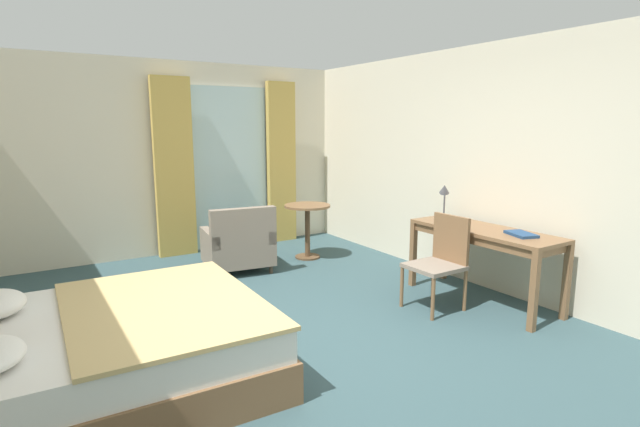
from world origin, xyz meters
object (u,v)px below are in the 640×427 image
Objects in this scene: closed_book at (521,234)px; writing_desk at (484,237)px; round_cafe_table at (307,219)px; bed at (107,348)px; desk_lamp at (444,196)px; desk_chair at (441,258)px; armchair_by_window at (239,246)px.

writing_desk is at bearing 112.61° from closed_book.
writing_desk is 2.13× the size of round_cafe_table.
bed is 2.83× the size of round_cafe_table.
closed_book is at bearing -88.30° from desk_lamp.
desk_lamp is (3.54, 0.34, 0.74)m from bed.
bed is 3.06m from desk_chair.
bed is at bearing -174.57° from desk_lamp.
closed_book is (0.03, -0.96, -0.25)m from desk_lamp.
desk_chair is at bearing 167.52° from writing_desk.
closed_book is at bearing -56.98° from armchair_by_window.
bed reaches higher than armchair_by_window.
bed is 3.63m from desk_lamp.
round_cafe_table is (-0.67, 1.82, -0.49)m from desk_lamp.
desk_chair is 2.28m from round_cafe_table.
closed_book is at bearing -85.41° from writing_desk.
desk_chair is at bearing -2.30° from bed.
armchair_by_window reaches higher than writing_desk.
armchair_by_window is at bearing 141.04° from closed_book.
desk_chair reaches higher than closed_book.
desk_chair reaches higher than armchair_by_window.
desk_lamp is at bearing 5.43° from bed.
closed_book is at bearing -9.95° from bed.
armchair_by_window is (-1.74, 2.67, -0.45)m from closed_book.
desk_chair is 3.14× the size of closed_book.
writing_desk is at bearing -12.48° from desk_chair.
closed_book is 0.40× the size of round_cafe_table.
desk_lamp is 2.00m from round_cafe_table.
armchair_by_window is 1.18× the size of round_cafe_table.
writing_desk is (3.54, -0.23, 0.39)m from bed.
closed_book is (3.57, -0.63, 0.49)m from bed.
armchair_by_window is at bearing 134.98° from desk_lamp.
desk_lamp is at bearing 109.72° from closed_book.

